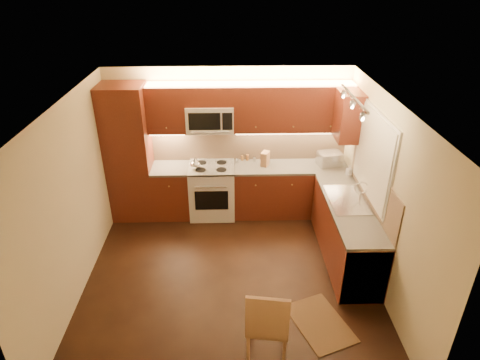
{
  "coord_description": "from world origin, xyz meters",
  "views": [
    {
      "loc": [
        0.02,
        -4.55,
        3.95
      ],
      "look_at": [
        0.15,
        0.55,
        1.25
      ],
      "focal_mm": 30.95,
      "sensor_mm": 36.0,
      "label": 1
    }
  ],
  "objects_px": {
    "microwave": "(210,118)",
    "kettle": "(195,163)",
    "sink": "(348,196)",
    "knife_block": "(265,159)",
    "toaster_oven": "(329,159)",
    "stove": "(212,190)",
    "soap_bottle": "(349,170)",
    "dining_chair": "(268,320)"
  },
  "relations": [
    {
      "from": "microwave",
      "to": "kettle",
      "type": "distance_m",
      "value": 0.78
    },
    {
      "from": "sink",
      "to": "knife_block",
      "type": "height_order",
      "value": "knife_block"
    },
    {
      "from": "toaster_oven",
      "to": "knife_block",
      "type": "bearing_deg",
      "value": 167.69
    },
    {
      "from": "sink",
      "to": "toaster_oven",
      "type": "bearing_deg",
      "value": 90.64
    },
    {
      "from": "toaster_oven",
      "to": "knife_block",
      "type": "relative_size",
      "value": 1.57
    },
    {
      "from": "kettle",
      "to": "toaster_oven",
      "type": "xyz_separation_m",
      "value": [
        2.25,
        0.13,
        -0.01
      ]
    },
    {
      "from": "stove",
      "to": "soap_bottle",
      "type": "height_order",
      "value": "soap_bottle"
    },
    {
      "from": "microwave",
      "to": "sink",
      "type": "xyz_separation_m",
      "value": [
        2.0,
        -1.26,
        -0.74
      ]
    },
    {
      "from": "microwave",
      "to": "kettle",
      "type": "relative_size",
      "value": 3.78
    },
    {
      "from": "stove",
      "to": "microwave",
      "type": "height_order",
      "value": "microwave"
    },
    {
      "from": "soap_bottle",
      "to": "dining_chair",
      "type": "height_order",
      "value": "soap_bottle"
    },
    {
      "from": "toaster_oven",
      "to": "dining_chair",
      "type": "xyz_separation_m",
      "value": [
        -1.28,
        -3.03,
        -0.5
      ]
    },
    {
      "from": "soap_bottle",
      "to": "sink",
      "type": "bearing_deg",
      "value": -127.14
    },
    {
      "from": "microwave",
      "to": "soap_bottle",
      "type": "distance_m",
      "value": 2.39
    },
    {
      "from": "toaster_oven",
      "to": "dining_chair",
      "type": "distance_m",
      "value": 3.33
    },
    {
      "from": "soap_bottle",
      "to": "dining_chair",
      "type": "distance_m",
      "value": 3.1
    },
    {
      "from": "soap_bottle",
      "to": "toaster_oven",
      "type": "bearing_deg",
      "value": 101.66
    },
    {
      "from": "stove",
      "to": "toaster_oven",
      "type": "xyz_separation_m",
      "value": [
        1.99,
        0.04,
        0.55
      ]
    },
    {
      "from": "kettle",
      "to": "knife_block",
      "type": "bearing_deg",
      "value": 24.67
    },
    {
      "from": "stove",
      "to": "dining_chair",
      "type": "xyz_separation_m",
      "value": [
        0.7,
        -2.99,
        0.05
      ]
    },
    {
      "from": "toaster_oven",
      "to": "soap_bottle",
      "type": "bearing_deg",
      "value": -68.35
    },
    {
      "from": "toaster_oven",
      "to": "soap_bottle",
      "type": "height_order",
      "value": "toaster_oven"
    },
    {
      "from": "sink",
      "to": "kettle",
      "type": "height_order",
      "value": "kettle"
    },
    {
      "from": "kettle",
      "to": "sink",
      "type": "bearing_deg",
      "value": -7.53
    },
    {
      "from": "microwave",
      "to": "dining_chair",
      "type": "xyz_separation_m",
      "value": [
        0.7,
        -3.12,
        -1.21
      ]
    },
    {
      "from": "kettle",
      "to": "knife_block",
      "type": "xyz_separation_m",
      "value": [
        1.16,
        0.16,
        0.0
      ]
    },
    {
      "from": "kettle",
      "to": "knife_block",
      "type": "distance_m",
      "value": 1.17
    },
    {
      "from": "stove",
      "to": "kettle",
      "type": "bearing_deg",
      "value": -160.37
    },
    {
      "from": "knife_block",
      "to": "dining_chair",
      "type": "xyz_separation_m",
      "value": [
        -0.2,
        -3.05,
        -0.51
      ]
    },
    {
      "from": "sink",
      "to": "knife_block",
      "type": "distance_m",
      "value": 1.62
    },
    {
      "from": "dining_chair",
      "to": "sink",
      "type": "bearing_deg",
      "value": 63.84
    },
    {
      "from": "stove",
      "to": "dining_chair",
      "type": "relative_size",
      "value": 0.9
    },
    {
      "from": "stove",
      "to": "soap_bottle",
      "type": "xyz_separation_m",
      "value": [
        2.23,
        -0.34,
        0.52
      ]
    },
    {
      "from": "microwave",
      "to": "soap_bottle",
      "type": "relative_size",
      "value": 4.56
    },
    {
      "from": "stove",
      "to": "knife_block",
      "type": "xyz_separation_m",
      "value": [
        0.9,
        0.06,
        0.56
      ]
    },
    {
      "from": "toaster_oven",
      "to": "dining_chair",
      "type": "height_order",
      "value": "toaster_oven"
    },
    {
      "from": "knife_block",
      "to": "dining_chair",
      "type": "height_order",
      "value": "knife_block"
    },
    {
      "from": "kettle",
      "to": "dining_chair",
      "type": "bearing_deg",
      "value": -54.58
    },
    {
      "from": "microwave",
      "to": "sink",
      "type": "distance_m",
      "value": 2.48
    },
    {
      "from": "stove",
      "to": "microwave",
      "type": "relative_size",
      "value": 1.21
    },
    {
      "from": "knife_block",
      "to": "stove",
      "type": "bearing_deg",
      "value": -152.72
    },
    {
      "from": "microwave",
      "to": "dining_chair",
      "type": "distance_m",
      "value": 3.42
    }
  ]
}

